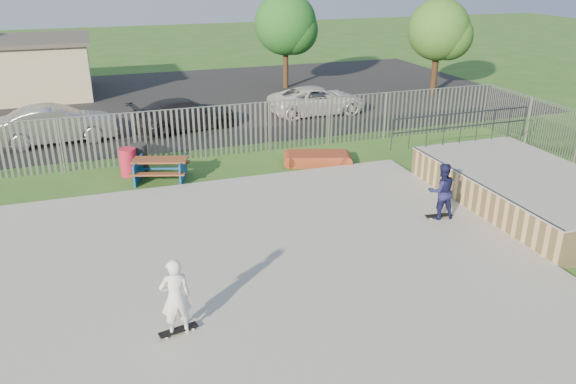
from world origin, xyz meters
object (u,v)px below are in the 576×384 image
object	(u,v)px
trash_bin_grey	(140,158)
car_dark	(185,114)
car_white	(318,100)
skater_navy	(441,191)
picnic_table	(161,169)
car_silver	(57,124)
tree_right	(439,30)
funbox	(317,159)
skater_white	(176,297)
tree_mid	(286,24)
trash_bin_red	(128,162)

from	to	relation	value
trash_bin_grey	car_dark	bearing A→B (deg)	63.40
car_white	skater_navy	world-z (taller)	skater_navy
picnic_table	car_silver	size ratio (longest dim) A/B	0.47
car_silver	car_dark	world-z (taller)	car_silver
car_silver	car_dark	size ratio (longest dim) A/B	0.98
car_white	tree_right	bearing A→B (deg)	-74.18
funbox	tree_right	xyz separation A→B (m)	(11.01, 9.46, 3.34)
trash_bin_grey	skater_white	world-z (taller)	skater_white
skater_navy	car_white	bearing A→B (deg)	-88.25
skater_white	skater_navy	bearing A→B (deg)	-161.12
car_dark	skater_white	bearing A→B (deg)	158.03
tree_right	skater_white	bearing A→B (deg)	-133.67
tree_mid	picnic_table	bearing A→B (deg)	-124.38
car_dark	trash_bin_red	bearing A→B (deg)	139.22
funbox	trash_bin_grey	bearing A→B (deg)	-174.20
funbox	car_dark	xyz separation A→B (m)	(-3.94, 6.33, 0.51)
funbox	tree_mid	xyz separation A→B (m)	(3.31, 13.51, 3.54)
picnic_table	skater_white	bearing A→B (deg)	-77.67
tree_right	tree_mid	bearing A→B (deg)	152.27
trash_bin_red	tree_mid	xyz separation A→B (m)	(10.12, 12.44, 3.25)
funbox	car_dark	bearing A→B (deg)	140.30
trash_bin_red	car_dark	distance (m)	6.00
tree_mid	skater_white	bearing A→B (deg)	-113.76
trash_bin_grey	skater_navy	world-z (taller)	skater_navy
picnic_table	trash_bin_grey	xyz separation A→B (m)	(-0.60, 1.23, 0.10)
car_silver	tree_mid	size ratio (longest dim) A/B	0.85
funbox	car_white	distance (m)	7.58
picnic_table	trash_bin_red	xyz separation A→B (m)	(-1.02, 0.87, 0.10)
trash_bin_red	skater_white	xyz separation A→B (m)	(0.22, -10.05, 0.49)
trash_bin_grey	picnic_table	bearing A→B (deg)	-64.09
car_white	tree_mid	world-z (taller)	tree_mid
car_silver	car_dark	bearing A→B (deg)	-91.59
tree_right	car_silver	bearing A→B (deg)	-170.51
car_dark	tree_right	world-z (taller)	tree_right
funbox	car_white	xyz separation A→B (m)	(2.80, 7.02, 0.49)
funbox	car_white	bearing A→B (deg)	86.69
picnic_table	tree_mid	size ratio (longest dim) A/B	0.40
skater_navy	skater_white	xyz separation A→B (m)	(-8.07, -3.07, 0.00)
picnic_table	skater_white	xyz separation A→B (m)	(-0.80, -9.19, 0.59)
funbox	car_silver	bearing A→B (deg)	165.46
car_silver	trash_bin_grey	bearing A→B (deg)	-152.06
tree_mid	skater_navy	xyz separation A→B (m)	(-1.83, -19.42, -2.76)
trash_bin_red	trash_bin_grey	bearing A→B (deg)	40.89
trash_bin_red	skater_navy	world-z (taller)	skater_navy
trash_bin_red	car_white	size ratio (longest dim) A/B	0.20
tree_right	skater_navy	world-z (taller)	tree_right
car_dark	tree_mid	size ratio (longest dim) A/B	0.87
picnic_table	tree_right	distance (m)	19.45
car_silver	skater_navy	xyz separation A→B (m)	(10.81, -11.96, 0.19)
car_white	funbox	bearing A→B (deg)	157.61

